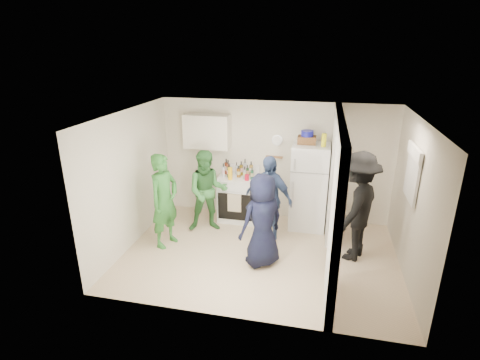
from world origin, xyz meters
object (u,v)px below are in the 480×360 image
at_px(person_green_left, 164,201).
at_px(person_nook, 356,207).
at_px(blue_bowl, 307,133).
at_px(person_denim, 268,199).
at_px(person_navy, 262,221).
at_px(wicker_basket, 307,140).
at_px(person_green_center, 208,191).
at_px(fridge, 309,187).
at_px(yellow_cup_stack_top, 324,140).
at_px(stove, 238,198).

xyz_separation_m(person_green_left, person_nook, (3.37, 0.29, 0.08)).
bearing_deg(blue_bowl, person_green_left, -150.50).
bearing_deg(person_denim, person_green_left, -139.41).
height_order(person_green_left, person_navy, person_green_left).
height_order(blue_bowl, person_green_left, blue_bowl).
distance_m(wicker_basket, blue_bowl, 0.13).
bearing_deg(person_green_center, person_navy, -56.98).
relative_size(person_navy, person_nook, 0.84).
distance_m(wicker_basket, person_denim, 1.38).
distance_m(fridge, yellow_cup_stack_top, 1.02).
distance_m(wicker_basket, person_green_center, 2.18).
bearing_deg(yellow_cup_stack_top, blue_bowl, 154.89).
relative_size(stove, person_green_center, 0.59).
bearing_deg(person_green_center, wicker_basket, 1.10).
height_order(person_navy, person_nook, person_nook).
bearing_deg(stove, yellow_cup_stack_top, -4.43).
bearing_deg(wicker_basket, person_green_left, -150.50).
bearing_deg(stove, person_navy, -64.68).
relative_size(fridge, person_nook, 0.90).
distance_m(wicker_basket, yellow_cup_stack_top, 0.36).
bearing_deg(fridge, person_green_left, -152.36).
bearing_deg(person_denim, blue_bowl, 72.24).
relative_size(fridge, person_green_left, 0.99).
relative_size(fridge, person_green_center, 1.05).
bearing_deg(person_denim, stove, 157.01).
xyz_separation_m(stove, person_denim, (0.74, -0.73, 0.35)).
distance_m(yellow_cup_stack_top, person_denim, 1.51).
distance_m(blue_bowl, person_denim, 1.47).
distance_m(fridge, person_denim, 1.00).
xyz_separation_m(person_green_center, person_denim, (1.22, -0.12, 0.01)).
bearing_deg(fridge, stove, 178.82).
xyz_separation_m(yellow_cup_stack_top, person_nook, (0.62, -0.93, -0.90)).
bearing_deg(blue_bowl, person_navy, -109.49).
relative_size(yellow_cup_stack_top, person_navy, 0.15).
xyz_separation_m(person_green_center, person_nook, (2.78, -0.45, 0.13)).
height_order(stove, blue_bowl, blue_bowl).
bearing_deg(person_denim, yellow_cup_stack_top, 54.31).
bearing_deg(fridge, yellow_cup_stack_top, -24.44).
bearing_deg(person_green_center, person_green_left, -146.55).
xyz_separation_m(stove, person_nook, (2.30, -1.06, 0.48)).
relative_size(stove, wicker_basket, 2.76).
relative_size(fridge, person_denim, 1.04).
height_order(wicker_basket, person_navy, wicker_basket).
bearing_deg(person_nook, blue_bowl, -114.53).
xyz_separation_m(wicker_basket, blue_bowl, (0.00, 0.00, 0.13)).
relative_size(blue_bowl, person_nook, 0.12).
height_order(person_denim, person_navy, person_denim).
bearing_deg(person_navy, person_green_left, -51.49).
height_order(fridge, person_green_left, person_green_left).
bearing_deg(person_green_center, person_denim, -23.33).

